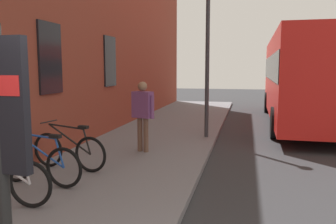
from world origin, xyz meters
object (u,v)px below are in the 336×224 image
(city_bus, at_px, (303,75))
(pedestrian_crossing_street, at_px, (143,109))
(bicycle_end_of_row, at_px, (39,163))
(bicycle_far_end, at_px, (69,151))
(street_lamp, at_px, (208,37))
(transit_info_sign, at_px, (0,124))

(city_bus, bearing_deg, pedestrian_crossing_street, 143.82)
(bicycle_end_of_row, distance_m, bicycle_far_end, 0.99)
(bicycle_far_end, height_order, pedestrian_crossing_street, pedestrian_crossing_street)
(bicycle_end_of_row, xyz_separation_m, pedestrian_crossing_street, (2.80, -1.06, 0.67))
(city_bus, relative_size, street_lamp, 2.12)
(bicycle_far_end, relative_size, city_bus, 0.17)
(bicycle_end_of_row, xyz_separation_m, transit_info_sign, (-2.87, -1.59, 1.21))
(transit_info_sign, bearing_deg, bicycle_far_end, 21.85)
(bicycle_end_of_row, relative_size, street_lamp, 0.35)
(city_bus, xyz_separation_m, pedestrian_crossing_street, (-6.32, 4.62, -0.74))
(street_lamp, bearing_deg, bicycle_far_end, 150.01)
(bicycle_end_of_row, distance_m, pedestrian_crossing_street, 3.07)
(transit_info_sign, distance_m, city_bus, 12.67)
(bicycle_end_of_row, height_order, transit_info_sign, transit_info_sign)
(transit_info_sign, xyz_separation_m, pedestrian_crossing_street, (5.67, 0.53, -0.54))
(bicycle_end_of_row, bearing_deg, street_lamp, -25.27)
(pedestrian_crossing_street, bearing_deg, transit_info_sign, -174.63)
(city_bus, bearing_deg, bicycle_end_of_row, 148.10)
(bicycle_far_end, relative_size, pedestrian_crossing_street, 1.01)
(city_bus, height_order, pedestrian_crossing_street, city_bus)
(pedestrian_crossing_street, xyz_separation_m, street_lamp, (2.23, -1.32, 1.91))
(bicycle_far_end, distance_m, pedestrian_crossing_street, 2.18)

